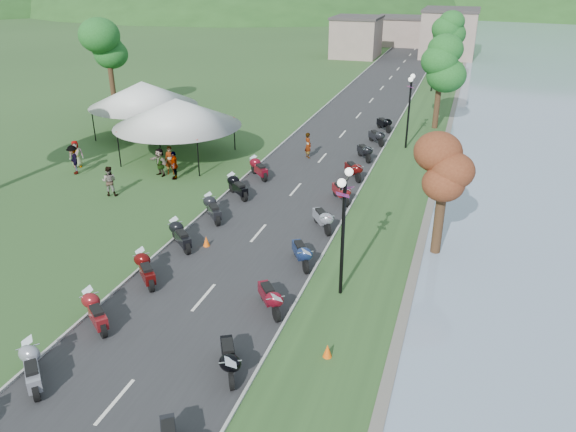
% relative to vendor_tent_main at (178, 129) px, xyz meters
% --- Properties ---
extents(road, '(7.00, 120.00, 0.02)m').
position_rel_vendor_tent_main_xyz_m(road, '(9.06, 8.89, -1.99)').
color(road, '#2B2B2D').
rests_on(road, ground).
extents(hills_backdrop, '(360.00, 120.00, 76.00)m').
position_rel_vendor_tent_main_xyz_m(hills_backdrop, '(9.06, 168.89, -2.00)').
color(hills_backdrop, '#285621').
rests_on(hills_backdrop, ground).
extents(far_building, '(18.00, 16.00, 5.00)m').
position_rel_vendor_tent_main_xyz_m(far_building, '(7.06, 53.89, 0.50)').
color(far_building, gray).
rests_on(far_building, ground).
extents(moto_row_left, '(2.60, 37.80, 1.10)m').
position_rel_vendor_tent_main_xyz_m(moto_row_left, '(6.27, -19.61, -1.45)').
color(moto_row_left, '#331411').
rests_on(moto_row_left, ground).
extents(moto_row_right, '(2.60, 39.55, 1.10)m').
position_rel_vendor_tent_main_xyz_m(moto_row_right, '(11.82, -7.65, -1.45)').
color(moto_row_right, '#331411').
rests_on(moto_row_right, ground).
extents(vendor_tent_main, '(5.56, 5.56, 4.00)m').
position_rel_vendor_tent_main_xyz_m(vendor_tent_main, '(0.00, 0.00, 0.00)').
color(vendor_tent_main, silver).
rests_on(vendor_tent_main, ground).
extents(vendor_tent_side, '(5.33, 5.33, 4.00)m').
position_rel_vendor_tent_main_xyz_m(vendor_tent_side, '(-5.10, 4.23, 0.00)').
color(vendor_tent_side, silver).
rests_on(vendor_tent_side, ground).
extents(tree_lakeside, '(2.25, 2.25, 6.26)m').
position_rel_vendor_tent_main_xyz_m(tree_lakeside, '(17.35, -8.37, 1.13)').
color(tree_lakeside, '#237026').
rests_on(tree_lakeside, ground).
extents(pedestrian_a, '(0.78, 0.67, 1.78)m').
position_rel_vendor_tent_main_xyz_m(pedestrian_a, '(0.96, -2.99, -2.00)').
color(pedestrian_a, slate).
rests_on(pedestrian_a, ground).
extents(pedestrian_b, '(0.92, 0.67, 1.71)m').
position_rel_vendor_tent_main_xyz_m(pedestrian_b, '(-0.57, -7.12, -2.00)').
color(pedestrian_b, slate).
rests_on(pedestrian_b, ground).
extents(pedestrian_c, '(1.18, 1.16, 1.81)m').
position_rel_vendor_tent_main_xyz_m(pedestrian_c, '(-4.72, -4.78, -2.00)').
color(pedestrian_c, slate).
rests_on(pedestrian_c, ground).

